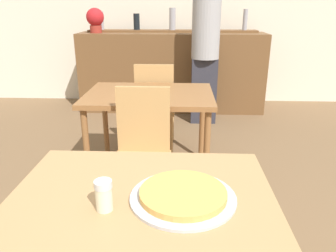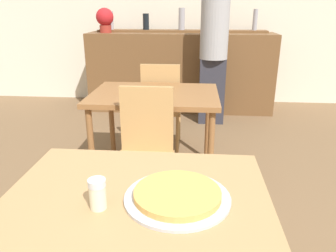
{
  "view_description": "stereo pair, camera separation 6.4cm",
  "coord_description": "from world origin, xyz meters",
  "px_view_note": "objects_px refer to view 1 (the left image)",
  "views": [
    {
      "loc": [
        0.15,
        -1.04,
        1.44
      ],
      "look_at": [
        0.08,
        0.55,
        0.85
      ],
      "focal_mm": 35.0,
      "sensor_mm": 36.0,
      "label": 1
    },
    {
      "loc": [
        0.21,
        -1.04,
        1.44
      ],
      "look_at": [
        0.08,
        0.55,
        0.85
      ],
      "focal_mm": 35.0,
      "sensor_mm": 36.0,
      "label": 2
    }
  ],
  "objects_px": {
    "person_standing": "(205,49)",
    "chair_far_side_front": "(142,146)",
    "chair_far_side_back": "(155,103)",
    "potted_plant": "(95,19)",
    "pizza_tray": "(183,195)",
    "cheese_shaker": "(104,195)"
  },
  "relations": [
    {
      "from": "person_standing",
      "to": "chair_far_side_front",
      "type": "bearing_deg",
      "value": -105.29
    },
    {
      "from": "chair_far_side_back",
      "to": "potted_plant",
      "type": "relative_size",
      "value": 2.8
    },
    {
      "from": "pizza_tray",
      "to": "potted_plant",
      "type": "distance_m",
      "value": 3.82
    },
    {
      "from": "chair_far_side_back",
      "to": "person_standing",
      "type": "height_order",
      "value": "person_standing"
    },
    {
      "from": "chair_far_side_back",
      "to": "cheese_shaker",
      "type": "bearing_deg",
      "value": 90.05
    },
    {
      "from": "cheese_shaker",
      "to": "chair_far_side_front",
      "type": "bearing_deg",
      "value": 90.1
    },
    {
      "from": "pizza_tray",
      "to": "potted_plant",
      "type": "height_order",
      "value": "potted_plant"
    },
    {
      "from": "chair_far_side_back",
      "to": "cheese_shaker",
      "type": "relative_size",
      "value": 7.99
    },
    {
      "from": "cheese_shaker",
      "to": "person_standing",
      "type": "distance_m",
      "value": 3.18
    },
    {
      "from": "chair_far_side_front",
      "to": "person_standing",
      "type": "bearing_deg",
      "value": 74.71
    },
    {
      "from": "chair_far_side_front",
      "to": "chair_far_side_back",
      "type": "xyz_separation_m",
      "value": [
        0.0,
        1.11,
        0.0
      ]
    },
    {
      "from": "chair_far_side_back",
      "to": "pizza_tray",
      "type": "height_order",
      "value": "chair_far_side_back"
    },
    {
      "from": "person_standing",
      "to": "pizza_tray",
      "type": "bearing_deg",
      "value": -95.06
    },
    {
      "from": "potted_plant",
      "to": "person_standing",
      "type": "bearing_deg",
      "value": -19.71
    },
    {
      "from": "cheese_shaker",
      "to": "person_standing",
      "type": "xyz_separation_m",
      "value": [
        0.55,
        3.13,
        0.13
      ]
    },
    {
      "from": "chair_far_side_front",
      "to": "person_standing",
      "type": "height_order",
      "value": "person_standing"
    },
    {
      "from": "cheese_shaker",
      "to": "potted_plant",
      "type": "xyz_separation_m",
      "value": [
        -0.93,
        3.66,
        0.46
      ]
    },
    {
      "from": "chair_far_side_back",
      "to": "cheese_shaker",
      "type": "distance_m",
      "value": 2.24
    },
    {
      "from": "pizza_tray",
      "to": "potted_plant",
      "type": "xyz_separation_m",
      "value": [
        -1.21,
        3.58,
        0.51
      ]
    },
    {
      "from": "chair_far_side_back",
      "to": "potted_plant",
      "type": "height_order",
      "value": "potted_plant"
    },
    {
      "from": "pizza_tray",
      "to": "person_standing",
      "type": "bearing_deg",
      "value": 84.94
    },
    {
      "from": "pizza_tray",
      "to": "cheese_shaker",
      "type": "bearing_deg",
      "value": -164.25
    }
  ]
}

